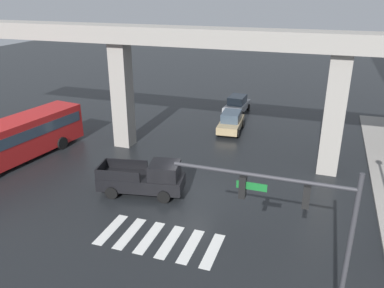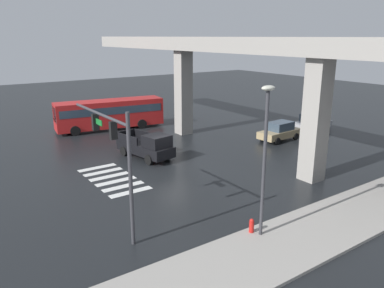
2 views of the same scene
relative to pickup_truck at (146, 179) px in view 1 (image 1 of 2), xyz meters
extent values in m
plane|color=black|center=(2.63, 0.69, -0.99)|extent=(120.00, 120.00, 0.00)
cube|color=silver|center=(-0.12, -4.12, -0.98)|extent=(0.55, 2.80, 0.01)
cube|color=silver|center=(0.98, -4.12, -0.98)|extent=(0.55, 2.80, 0.01)
cube|color=silver|center=(2.08, -4.12, -0.98)|extent=(0.55, 2.80, 0.01)
cube|color=silver|center=(3.18, -4.12, -0.98)|extent=(0.55, 2.80, 0.01)
cube|color=silver|center=(4.28, -4.12, -0.98)|extent=(0.55, 2.80, 0.01)
cube|color=silver|center=(5.38, -4.12, -0.98)|extent=(0.55, 2.80, 0.01)
cube|color=#9E9991|center=(2.63, 6.75, 7.62)|extent=(48.65, 2.34, 1.20)
cube|color=#9E9991|center=(-5.03, 6.75, 3.02)|extent=(1.30, 1.30, 8.01)
cube|color=#9E9991|center=(10.30, 6.75, 3.02)|extent=(1.30, 1.30, 8.01)
cube|color=black|center=(-0.30, -0.05, -0.21)|extent=(5.36, 2.77, 0.80)
cube|color=black|center=(1.13, 0.20, 0.64)|extent=(1.98, 2.02, 0.90)
cube|color=#3F5160|center=(1.59, 0.29, 0.64)|extent=(0.39, 1.66, 0.77)
cube|color=black|center=(-1.58, 0.60, 0.49)|extent=(2.63, 0.57, 0.60)
cube|color=black|center=(-1.27, -1.12, 0.49)|extent=(2.63, 0.57, 0.60)
cube|color=black|center=(-2.76, -0.50, 0.49)|extent=(0.41, 1.74, 0.60)
cylinder|color=black|center=(1.10, 1.11, -0.61)|extent=(0.80, 0.41, 0.76)
cylinder|color=black|center=(1.42, -0.66, -0.61)|extent=(0.80, 0.41, 0.76)
cylinder|color=black|center=(-2.01, 0.56, -0.61)|extent=(0.80, 0.41, 0.76)
cylinder|color=black|center=(-1.69, -1.22, -0.61)|extent=(0.80, 0.41, 0.76)
cube|color=red|center=(-10.91, 1.59, 0.65)|extent=(4.03, 11.05, 2.70)
cube|color=#2D3D4C|center=(-10.91, 1.59, 1.12)|extent=(3.99, 10.52, 0.76)
cylinder|color=black|center=(-9.27, 4.35, -0.51)|extent=(0.48, 1.00, 0.96)
cylinder|color=black|center=(-11.69, 4.70, -0.51)|extent=(0.48, 1.00, 0.96)
cube|color=tan|center=(2.18, 12.53, -0.35)|extent=(2.05, 4.41, 0.64)
cube|color=#384756|center=(2.18, 12.63, 0.35)|extent=(1.65, 2.33, 0.76)
cylinder|color=black|center=(3.14, 11.26, -0.67)|extent=(0.28, 0.66, 0.64)
cylinder|color=black|center=(1.42, 11.14, -0.67)|extent=(0.28, 0.66, 0.64)
cylinder|color=black|center=(2.95, 13.92, -0.67)|extent=(0.28, 0.66, 0.64)
cylinder|color=black|center=(1.23, 13.80, -0.67)|extent=(0.28, 0.66, 0.64)
cube|color=#A8AAAF|center=(1.46, 17.98, -0.35)|extent=(1.92, 4.36, 0.64)
cube|color=#384756|center=(1.47, 18.08, 0.35)|extent=(1.58, 2.29, 0.76)
cylinder|color=black|center=(2.27, 16.61, -0.67)|extent=(0.26, 0.65, 0.64)
cylinder|color=black|center=(0.55, 16.68, -0.67)|extent=(0.26, 0.65, 0.64)
cylinder|color=black|center=(2.37, 19.28, -0.67)|extent=(0.26, 0.65, 0.64)
cylinder|color=black|center=(0.65, 19.34, -0.67)|extent=(0.26, 0.65, 0.64)
cylinder|color=#38383D|center=(10.96, -6.73, 2.11)|extent=(0.18, 0.18, 6.20)
cylinder|color=#38383D|center=(7.76, -6.73, 4.61)|extent=(6.40, 0.14, 0.14)
cube|color=black|center=(9.36, -6.73, 4.09)|extent=(0.24, 0.32, 0.84)
sphere|color=red|center=(9.36, -6.73, 4.35)|extent=(0.17, 0.17, 0.17)
cube|color=black|center=(7.16, -6.73, 4.09)|extent=(0.24, 0.32, 0.84)
sphere|color=red|center=(7.16, -6.73, 4.35)|extent=(0.17, 0.17, 0.17)
cube|color=#19722D|center=(7.47, -6.73, 4.16)|extent=(1.10, 0.04, 0.28)
camera|label=1|loc=(9.48, -19.05, 10.69)|focal=36.65mm
camera|label=2|loc=(25.38, -13.50, 8.27)|focal=35.64mm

